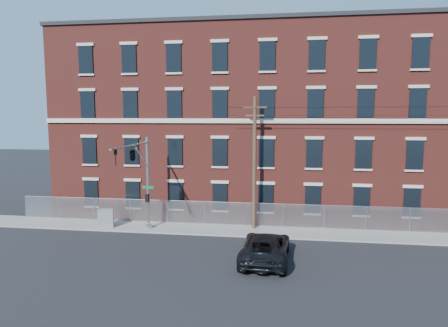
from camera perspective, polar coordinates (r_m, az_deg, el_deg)
ground at (r=25.73m, az=-1.07°, el=-12.85°), size 140.00×140.00×0.00m
sidewalk at (r=31.26m, az=23.15°, el=-9.70°), size 65.00×3.00×0.12m
mill_building at (r=38.72m, az=20.28°, el=5.69°), size 55.30×14.32×16.30m
chain_link_fence at (r=32.22m, az=22.63°, el=-7.35°), size 59.06×0.06×1.85m
traffic_signal_mast at (r=28.08m, az=-12.56°, el=-0.02°), size 0.90×6.75×7.00m
utility_pole_near at (r=29.76m, az=4.42°, el=0.41°), size 1.80×0.28×10.00m
pickup_truck at (r=24.44m, az=6.01°, el=-11.93°), size 3.05×6.07×1.65m
utility_cabinet at (r=32.03m, az=-16.73°, el=-7.60°), size 1.26×0.89×1.42m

